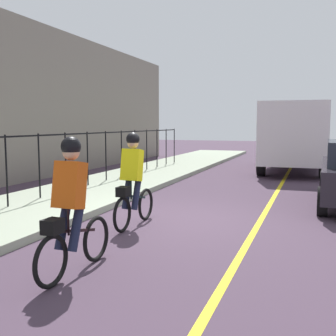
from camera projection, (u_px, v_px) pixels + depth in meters
ground_plane at (180, 219)px, 8.59m from camera, size 80.00×80.00×0.00m
lane_line_centre at (258, 226)px, 8.05m from camera, size 36.00×0.12×0.01m
sidewalk at (43, 205)px, 9.72m from camera, size 40.00×3.20×0.15m
iron_fence at (53, 152)px, 10.67m from camera, size 19.55×0.04×1.60m
cyclist_lead at (133, 180)px, 7.88m from camera, size 1.71×0.37×1.83m
cyclist_follow at (71, 207)px, 5.33m from camera, size 1.71×0.37×1.83m
box_truck_background at (294, 134)px, 17.05m from camera, size 6.78×2.72×2.78m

